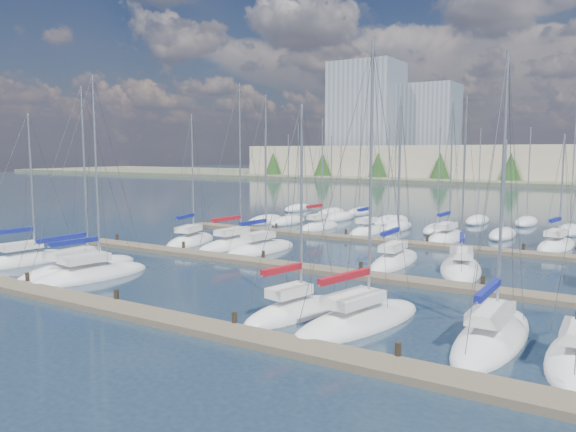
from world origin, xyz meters
The scene contains 21 objects.
ground centered at (0.00, 60.00, 0.00)m, with size 400.00×400.00×0.00m, color #223445.
dock_near centered at (0.00, 2.01, 0.15)m, with size 44.00×1.93×1.10m.
dock_mid centered at (0.00, 16.01, 0.15)m, with size 44.00×1.93×1.10m.
dock_far centered at (0.00, 30.01, 0.15)m, with size 44.00×1.93×1.10m.
sailboat_p centered at (4.54, 34.97, 0.18)m, with size 2.83×8.02×13.53m.
sailboat_i centered at (-10.11, 21.44, 0.19)m, with size 3.14×9.28×14.81m.
sailboat_f centered at (14.54, 7.63, 0.18)m, with size 2.69×9.37×13.28m.
sailboat_k centered at (4.63, 21.45, 0.19)m, with size 2.66×8.59×12.98m.
sailboat_j centered at (-6.74, 20.57, 0.18)m, with size 3.49×8.29×13.60m.
sailboat_l centered at (9.47, 21.49, 0.18)m, with size 4.85×8.85×12.77m.
sailboat_e centered at (8.61, 6.65, 0.18)m, with size 4.81×9.35×14.08m.
sailboat_b centered at (-12.88, 7.31, 0.17)m, with size 3.46×10.00×13.41m.
sailboat_n centered at (-9.19, 34.95, 0.20)m, with size 2.69×6.93×12.49m.
sailboat_q centered at (13.93, 35.38, 0.18)m, with size 3.58×7.35×10.51m.
sailboat_a centered at (-18.67, 7.17, 0.18)m, with size 3.33×8.37×11.79m.
sailboat_d centered at (5.22, 6.19, 0.19)m, with size 3.49×6.99×11.31m.
sailboat_h centered at (-14.55, 20.62, 0.18)m, with size 4.31×7.66×12.32m.
sailboat_c centered at (-10.66, 6.52, 0.18)m, with size 4.27×8.71×13.88m.
sailboat_o centered at (-3.47, 34.88, 0.20)m, with size 2.72×6.62×12.47m.
distant_boats centered at (-4.34, 43.76, 0.29)m, with size 36.93×20.75×13.30m.
shoreline centered at (-13.29, 149.77, 7.44)m, with size 400.00×60.00×38.00m.
Camera 1 is at (19.56, -17.29, 8.25)m, focal length 35.00 mm.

